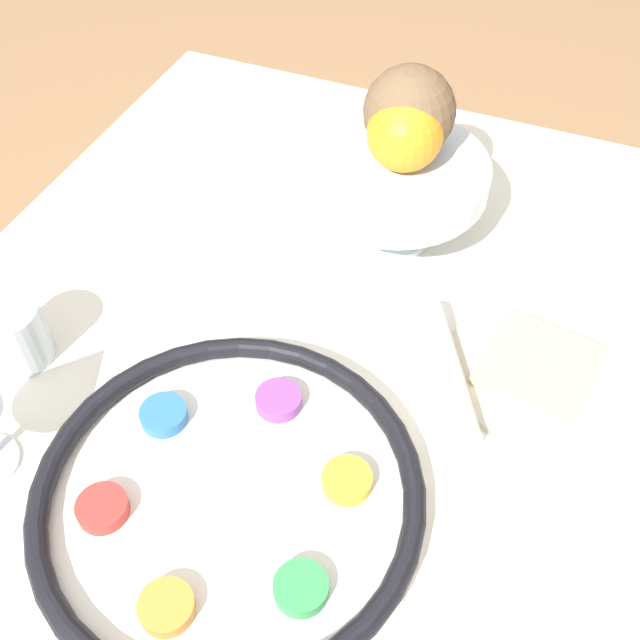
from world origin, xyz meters
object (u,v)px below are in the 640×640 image
object	(u,v)px
seder_plate	(227,494)
coconut	(409,112)
orange_fruit	(405,134)
bread_plate	(537,369)
napkin_roll	(442,373)
fruit_stand	(391,178)
cup_near	(12,334)

from	to	relation	value
seder_plate	coconut	xyz separation A→B (m)	(0.42, -0.02, 0.13)
orange_fruit	coconut	world-z (taller)	coconut
seder_plate	bread_plate	size ratio (longest dim) A/B	1.84
seder_plate	napkin_roll	size ratio (longest dim) A/B	2.16
coconut	napkin_roll	xyz separation A→B (m)	(-0.22, -0.12, -0.13)
seder_plate	fruit_stand	xyz separation A→B (m)	(0.39, -0.01, 0.06)
napkin_roll	cup_near	distance (m)	0.43
fruit_stand	coconut	xyz separation A→B (m)	(0.03, -0.01, 0.07)
seder_plate	cup_near	distance (m)	0.28
seder_plate	fruit_stand	distance (m)	0.40
coconut	cup_near	size ratio (longest dim) A/B	1.48
seder_plate	napkin_roll	xyz separation A→B (m)	(0.19, -0.14, 0.00)
bread_plate	napkin_roll	world-z (taller)	napkin_roll
seder_plate	fruit_stand	size ratio (longest dim) A/B	1.57
napkin_roll	cup_near	bearing A→B (deg)	107.00
coconut	napkin_roll	world-z (taller)	coconut
coconut	seder_plate	bearing A→B (deg)	177.29
seder_plate	coconut	bearing A→B (deg)	-2.71
fruit_stand	coconut	world-z (taller)	coconut
orange_fruit	bread_plate	distance (m)	0.28
bread_plate	cup_near	world-z (taller)	cup_near
fruit_stand	bread_plate	distance (m)	0.26
fruit_stand	orange_fruit	xyz separation A→B (m)	(-0.00, -0.01, 0.06)
orange_fruit	coconut	size ratio (longest dim) A/B	0.82
fruit_stand	seder_plate	bearing A→B (deg)	178.00
fruit_stand	napkin_roll	size ratio (longest dim) A/B	1.38
seder_plate	bread_plate	world-z (taller)	seder_plate
orange_fruit	cup_near	size ratio (longest dim) A/B	1.21
orange_fruit	cup_near	xyz separation A→B (m)	(-0.32, 0.30, -0.11)
orange_fruit	coconut	bearing A→B (deg)	10.14
orange_fruit	bread_plate	world-z (taller)	orange_fruit
seder_plate	coconut	world-z (taller)	coconut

